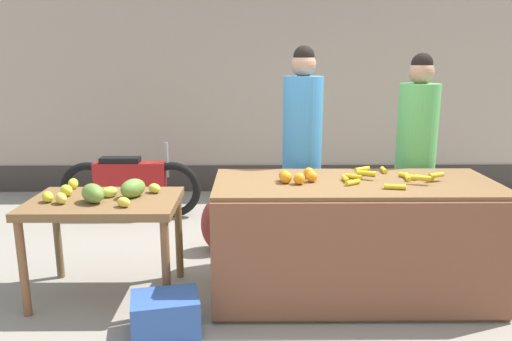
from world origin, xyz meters
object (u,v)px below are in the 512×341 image
(parked_motorcycle, at_px, (130,183))
(produce_sack, at_px, (220,224))
(vendor_woman_blue_shirt, at_px, (302,156))
(produce_crate, at_px, (165,314))
(vendor_woman_green_shirt, at_px, (415,160))

(parked_motorcycle, relative_size, produce_sack, 3.03)
(vendor_woman_blue_shirt, height_order, produce_crate, vendor_woman_blue_shirt)
(vendor_woman_green_shirt, xyz_separation_m, produce_sack, (-1.73, 0.23, -0.66))
(produce_sack, bearing_deg, parked_motorcycle, 137.11)
(vendor_woman_blue_shirt, xyz_separation_m, produce_crate, (-1.01, -1.22, -0.83))
(vendor_woman_green_shirt, bearing_deg, vendor_woman_blue_shirt, 178.84)
(produce_crate, relative_size, produce_sack, 0.83)
(vendor_woman_green_shirt, distance_m, produce_crate, 2.46)
(vendor_woman_green_shirt, xyz_separation_m, produce_crate, (-2.00, -1.20, -0.80))
(vendor_woman_green_shirt, distance_m, produce_sack, 1.86)
(vendor_woman_blue_shirt, bearing_deg, produce_sack, 164.23)
(vendor_woman_blue_shirt, bearing_deg, produce_crate, -129.69)
(produce_sack, bearing_deg, vendor_woman_blue_shirt, -15.77)
(vendor_woman_green_shirt, bearing_deg, produce_sack, 172.45)
(vendor_woman_blue_shirt, height_order, vendor_woman_green_shirt, vendor_woman_blue_shirt)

